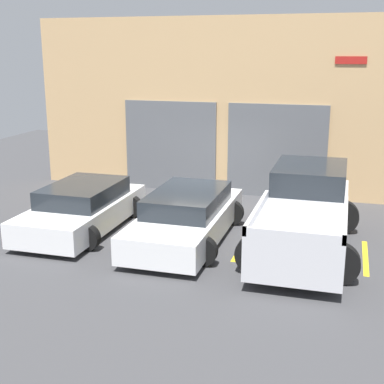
{
  "coord_description": "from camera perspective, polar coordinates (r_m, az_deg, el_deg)",
  "views": [
    {
      "loc": [
        3.65,
        -13.69,
        4.56
      ],
      "look_at": [
        0.0,
        -1.18,
        1.1
      ],
      "focal_mm": 50.0,
      "sensor_mm": 36.0,
      "label": 1
    }
  ],
  "objects": [
    {
      "name": "parking_stripe_right",
      "position": [
        12.85,
        18.01,
        -6.65
      ],
      "size": [
        0.12,
        2.2,
        0.01
      ],
      "primitive_type": "cube",
      "color": "gold",
      "rests_on": "ground"
    },
    {
      "name": "shophouse_building",
      "position": [
        17.46,
        4.15,
        8.92
      ],
      "size": [
        13.13,
        0.68,
        5.6
      ],
      "color": "tan",
      "rests_on": "ground"
    },
    {
      "name": "parking_stripe_far_left",
      "position": [
        15.08,
        -16.31,
        -3.33
      ],
      "size": [
        0.12,
        2.2,
        0.01
      ],
      "primitive_type": "cube",
      "color": "gold",
      "rests_on": "ground"
    },
    {
      "name": "pickup_truck",
      "position": [
        12.85,
        11.96,
        -2.25
      ],
      "size": [
        2.54,
        5.22,
        1.78
      ],
      "color": "silver",
      "rests_on": "ground"
    },
    {
      "name": "parking_stripe_left",
      "position": [
        13.8,
        -6.27,
        -4.49
      ],
      "size": [
        0.12,
        2.2,
        0.01
      ],
      "primitive_type": "cube",
      "color": "gold",
      "rests_on": "ground"
    },
    {
      "name": "sedan_side",
      "position": [
        14.24,
        -11.58,
        -1.69
      ],
      "size": [
        2.24,
        4.34,
        1.21
      ],
      "color": "white",
      "rests_on": "ground"
    },
    {
      "name": "parking_stripe_centre",
      "position": [
        13.03,
        5.41,
        -5.66
      ],
      "size": [
        0.12,
        2.2,
        0.01
      ],
      "primitive_type": "cube",
      "color": "gold",
      "rests_on": "ground"
    },
    {
      "name": "sedan_white",
      "position": [
        13.19,
        -0.57,
        -2.65
      ],
      "size": [
        2.29,
        4.79,
        1.23
      ],
      "color": "white",
      "rests_on": "ground"
    },
    {
      "name": "ground_plane",
      "position": [
        14.88,
        1.28,
        -2.97
      ],
      "size": [
        28.0,
        28.0,
        0.0
      ],
      "primitive_type": "plane",
      "color": "#3D3D3F"
    }
  ]
}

